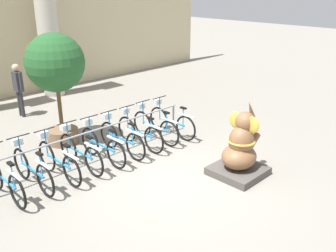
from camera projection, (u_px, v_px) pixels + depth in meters
ground_plane at (173, 181)px, 7.87m from camera, size 60.00×60.00×0.00m
column_right at (47, 22)px, 12.95m from camera, size 0.91×0.91×5.16m
bike_rack at (98, 134)px, 8.62m from camera, size 5.10×0.05×0.77m
bicycle_0 at (4, 179)px, 7.13m from camera, size 0.48×1.71×0.99m
bicycle_1 at (32, 169)px, 7.52m from camera, size 0.48×1.71×0.99m
bicycle_2 at (58, 160)px, 7.86m from camera, size 0.48×1.71×0.99m
bicycle_3 at (80, 152)px, 8.27m from camera, size 0.48×1.71×0.99m
bicycle_4 at (102, 145)px, 8.61m from camera, size 0.48×1.71×0.99m
bicycle_5 at (121, 138)px, 8.99m from camera, size 0.48×1.71×0.99m
bicycle_6 at (139, 132)px, 9.35m from camera, size 0.48×1.71×0.99m
bicycle_7 at (154, 126)px, 9.75m from camera, size 0.48×1.71×0.99m
bicycle_8 at (171, 121)px, 10.08m from camera, size 0.48×1.71×0.99m
elephant_statue at (240, 151)px, 7.97m from camera, size 1.04×1.04×1.63m
person_pedestrian at (18, 86)px, 11.32m from camera, size 0.22×0.47×1.64m
potted_tree at (56, 68)px, 9.05m from camera, size 1.43×1.43×2.82m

